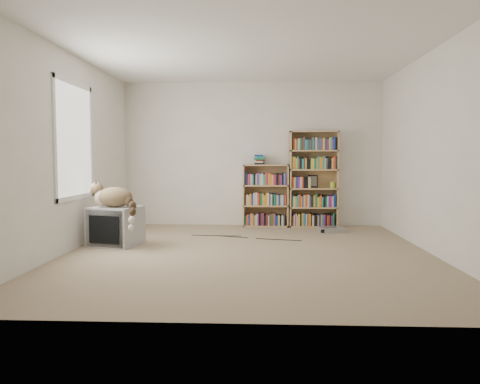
{
  "coord_description": "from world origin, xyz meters",
  "views": [
    {
      "loc": [
        0.16,
        -5.72,
        1.16
      ],
      "look_at": [
        -0.15,
        1.0,
        0.69
      ],
      "focal_mm": 35.0,
      "sensor_mm": 36.0,
      "label": 1
    }
  ],
  "objects_px": {
    "dvd_player": "(332,230)",
    "crt_tv": "(116,226)",
    "bookcase_short": "(266,198)",
    "bookcase_tall": "(313,181)",
    "cat": "(117,200)"
  },
  "relations": [
    {
      "from": "dvd_player",
      "to": "crt_tv",
      "type": "bearing_deg",
      "value": -177.28
    },
    {
      "from": "cat",
      "to": "dvd_player",
      "type": "xyz_separation_m",
      "value": [
        3.04,
        1.35,
        -0.58
      ]
    },
    {
      "from": "bookcase_tall",
      "to": "cat",
      "type": "bearing_deg",
      "value": -144.58
    },
    {
      "from": "crt_tv",
      "to": "dvd_player",
      "type": "xyz_separation_m",
      "value": [
        3.08,
        1.26,
        -0.22
      ]
    },
    {
      "from": "cat",
      "to": "bookcase_tall",
      "type": "height_order",
      "value": "bookcase_tall"
    },
    {
      "from": "bookcase_tall",
      "to": "bookcase_short",
      "type": "relative_size",
      "value": 1.53
    },
    {
      "from": "crt_tv",
      "to": "bookcase_tall",
      "type": "relative_size",
      "value": 0.44
    },
    {
      "from": "bookcase_tall",
      "to": "dvd_player",
      "type": "xyz_separation_m",
      "value": [
        0.23,
        -0.65,
        -0.74
      ]
    },
    {
      "from": "bookcase_short",
      "to": "cat",
      "type": "bearing_deg",
      "value": -134.86
    },
    {
      "from": "bookcase_short",
      "to": "dvd_player",
      "type": "distance_m",
      "value": 1.31
    },
    {
      "from": "bookcase_tall",
      "to": "crt_tv",
      "type": "bearing_deg",
      "value": -146.24
    },
    {
      "from": "crt_tv",
      "to": "bookcase_short",
      "type": "bearing_deg",
      "value": 58.55
    },
    {
      "from": "crt_tv",
      "to": "bookcase_short",
      "type": "distance_m",
      "value": 2.8
    },
    {
      "from": "crt_tv",
      "to": "cat",
      "type": "bearing_deg",
      "value": -49.59
    },
    {
      "from": "bookcase_short",
      "to": "crt_tv",
      "type": "bearing_deg",
      "value": -136.82
    }
  ]
}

